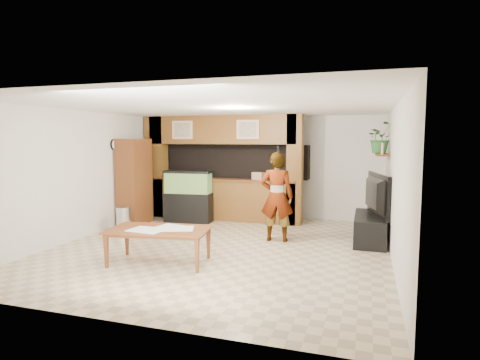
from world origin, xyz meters
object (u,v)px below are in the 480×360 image
(person, at_px, (277,197))
(television, at_px, (371,194))
(dining_table, at_px, (159,247))
(pantry_cabinet, at_px, (134,182))
(aquarium, at_px, (188,197))

(person, bearing_deg, television, -168.96)
(dining_table, bearing_deg, person, 44.88)
(television, relative_size, person, 0.81)
(pantry_cabinet, bearing_deg, person, -9.08)
(television, bearing_deg, aquarium, 68.27)
(aquarium, height_order, television, television)
(pantry_cabinet, relative_size, television, 1.41)
(aquarium, relative_size, person, 0.71)
(pantry_cabinet, bearing_deg, aquarium, 27.22)
(television, height_order, dining_table, television)
(person, height_order, dining_table, person)
(dining_table, bearing_deg, aquarium, 97.85)
(aquarium, xyz_separation_m, person, (2.45, -1.15, 0.27))
(dining_table, bearing_deg, pantry_cabinet, 119.88)
(dining_table, bearing_deg, television, 29.37)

